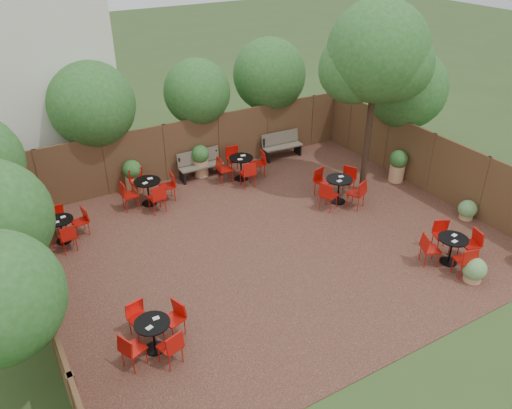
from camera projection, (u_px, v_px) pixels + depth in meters
ground at (270, 242)px, 14.19m from camera, size 80.00×80.00×0.00m
courtyard_paving at (270, 242)px, 14.19m from camera, size 12.00×10.00×0.02m
fence_back at (194, 147)px, 17.45m from camera, size 12.00×0.08×2.00m
fence_left at (35, 282)px, 11.07m from camera, size 0.08×10.00×2.00m
fence_right at (430, 163)px, 16.32m from camera, size 0.08×10.00×2.00m
neighbour_building at (20, 56)px, 16.23m from camera, size 5.00×4.00×8.00m
overhang_foliage at (183, 120)px, 14.69m from camera, size 15.79×10.74×2.71m
courtyard_tree at (377, 58)px, 14.68m from camera, size 3.01×2.95×5.96m
park_bench_left at (200, 164)px, 17.42m from camera, size 1.53×0.50×0.94m
park_bench_right at (281, 145)px, 18.87m from camera, size 1.54×0.56×0.94m
bistro_tables at (240, 212)px, 14.70m from camera, size 9.99×8.58×0.93m
planters at (205, 173)px, 16.60m from camera, size 11.86×4.31×1.12m
low_shrubs at (496, 246)px, 13.43m from camera, size 2.84×2.99×0.70m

